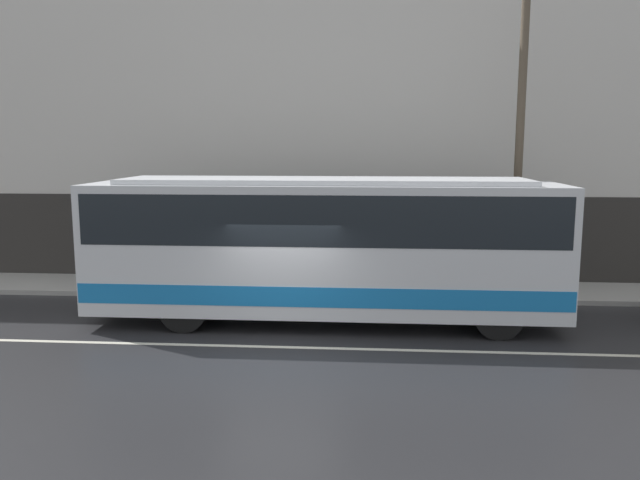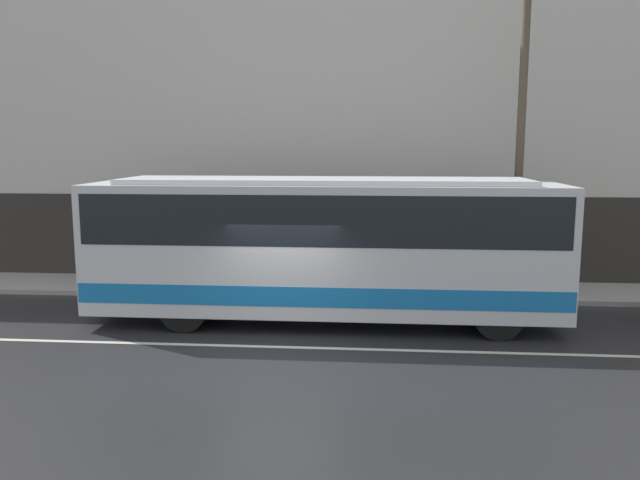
# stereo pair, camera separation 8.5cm
# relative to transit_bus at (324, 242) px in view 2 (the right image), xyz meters

# --- Properties ---
(ground_plane) EXTENTS (60.00, 60.00, 0.00)m
(ground_plane) POSITION_rel_transit_bus_xyz_m (-0.80, -2.00, -1.94)
(ground_plane) COLOR #262628
(sidewalk) EXTENTS (60.00, 2.35, 0.14)m
(sidewalk) POSITION_rel_transit_bus_xyz_m (-0.80, 3.17, -1.87)
(sidewalk) COLOR #A09E99
(sidewalk) RESTS_ON ground_plane
(building_facade) EXTENTS (60.00, 0.35, 10.75)m
(building_facade) POSITION_rel_transit_bus_xyz_m (-0.80, 4.49, 3.25)
(building_facade) COLOR silver
(building_facade) RESTS_ON ground_plane
(lane_stripe) EXTENTS (54.00, 0.14, 0.01)m
(lane_stripe) POSITION_rel_transit_bus_xyz_m (-0.80, -2.00, -1.93)
(lane_stripe) COLOR beige
(lane_stripe) RESTS_ON ground_plane
(transit_bus) EXTENTS (11.03, 2.51, 3.44)m
(transit_bus) POSITION_rel_transit_bus_xyz_m (0.00, 0.00, 0.00)
(transit_bus) COLOR silver
(transit_bus) RESTS_ON ground_plane
(utility_pole_near) EXTENTS (0.22, 0.22, 8.76)m
(utility_pole_near) POSITION_rel_transit_bus_xyz_m (5.00, 2.49, 2.58)
(utility_pole_near) COLOR brown
(utility_pole_near) RESTS_ON sidewalk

